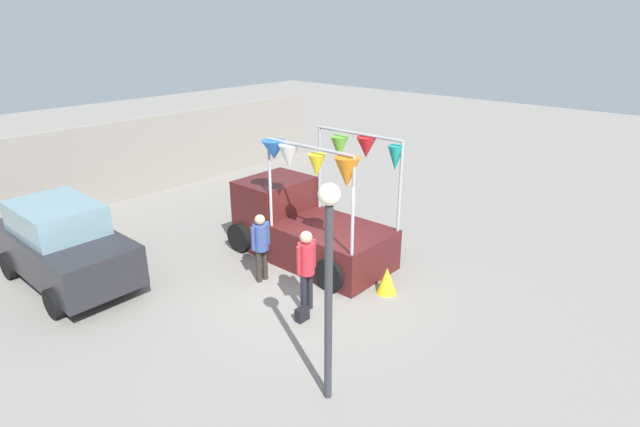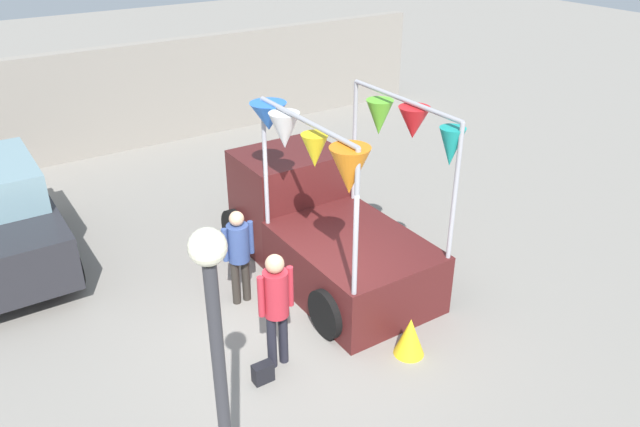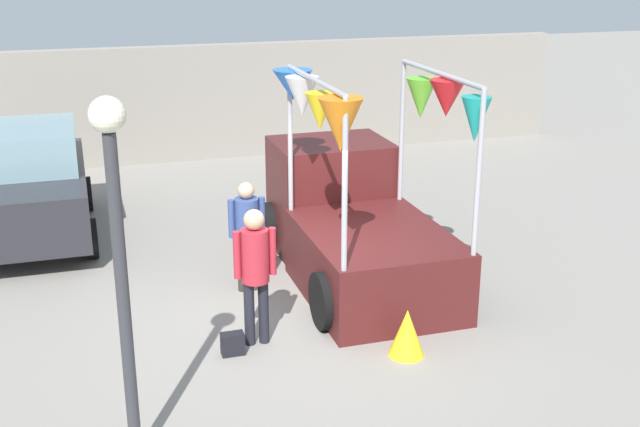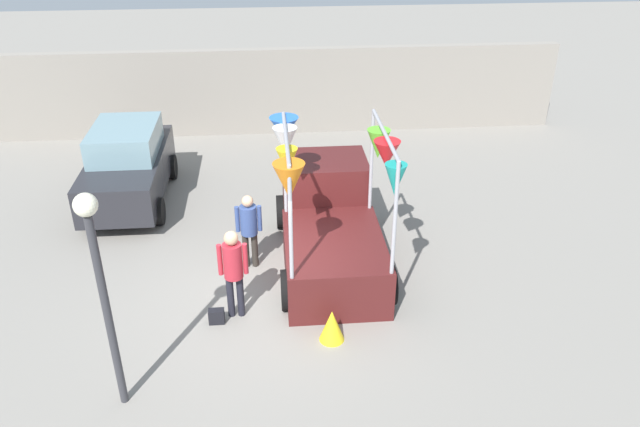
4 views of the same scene
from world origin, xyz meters
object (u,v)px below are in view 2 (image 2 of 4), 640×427
object	(u,v)px
street_lamp	(218,351)
folded_kite_bundle_sunflower	(410,336)
handbag	(263,373)
vendor_truck	(318,220)
person_vendor	(239,249)
person_customer	(276,300)

from	to	relation	value
street_lamp	folded_kite_bundle_sunflower	world-z (taller)	street_lamp
handbag	street_lamp	xyz separation A→B (m)	(-1.31, -1.79, 2.21)
handbag	street_lamp	bearing A→B (deg)	-126.12
vendor_truck	person_vendor	bearing A→B (deg)	-171.57
person_vendor	street_lamp	bearing A→B (deg)	-117.78
person_customer	folded_kite_bundle_sunflower	size ratio (longest dim) A/B	2.94
person_vendor	folded_kite_bundle_sunflower	world-z (taller)	person_vendor
vendor_truck	handbag	bearing A→B (deg)	-137.07
handbag	person_vendor	bearing A→B (deg)	71.84
person_vendor	folded_kite_bundle_sunflower	bearing A→B (deg)	-60.12
person_customer	folded_kite_bundle_sunflower	distance (m)	2.02
person_customer	folded_kite_bundle_sunflower	world-z (taller)	person_customer
street_lamp	person_customer	bearing A→B (deg)	50.23
vendor_truck	handbag	xyz separation A→B (m)	(-2.22, -2.07, -0.76)
person_vendor	street_lamp	xyz separation A→B (m)	(-1.91, -3.62, 1.38)
street_lamp	handbag	bearing A→B (deg)	53.88
handbag	folded_kite_bundle_sunflower	size ratio (longest dim) A/B	0.47
person_vendor	folded_kite_bundle_sunflower	distance (m)	2.92
person_customer	person_vendor	world-z (taller)	person_customer
person_vendor	street_lamp	size ratio (longest dim) A/B	0.45
person_vendor	street_lamp	distance (m)	4.32
vendor_truck	street_lamp	world-z (taller)	street_lamp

